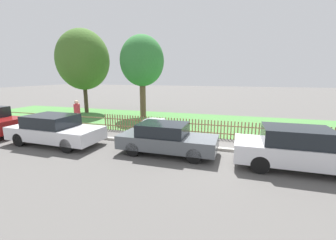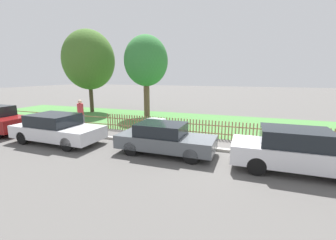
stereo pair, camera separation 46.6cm
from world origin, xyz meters
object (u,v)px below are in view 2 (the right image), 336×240
object	(u,v)px
tree_behind_motorcycle	(146,61)
parked_car_red_compact	(299,151)
covered_motorcycle	(156,126)
pedestrian_near_fence	(81,112)
tree_nearest_kerb	(89,60)
parked_car_navy_estate	(165,138)
parked_car_black_saloon	(57,128)

from	to	relation	value
tree_behind_motorcycle	parked_car_red_compact	bearing A→B (deg)	-40.04
covered_motorcycle	pedestrian_near_fence	size ratio (longest dim) A/B	1.06
parked_car_red_compact	tree_nearest_kerb	xyz separation A→B (m)	(-15.03, 8.24, 3.81)
tree_nearest_kerb	tree_behind_motorcycle	bearing A→B (deg)	-3.48
covered_motorcycle	pedestrian_near_fence	xyz separation A→B (m)	(-5.21, 0.38, 0.35)
tree_nearest_kerb	tree_behind_motorcycle	xyz separation A→B (m)	(5.63, -0.34, -0.24)
tree_behind_motorcycle	pedestrian_near_fence	xyz separation A→B (m)	(-2.04, -5.24, -3.30)
tree_behind_motorcycle	pedestrian_near_fence	world-z (taller)	tree_behind_motorcycle
parked_car_navy_estate	parked_car_red_compact	world-z (taller)	parked_car_red_compact
parked_car_red_compact	covered_motorcycle	xyz separation A→B (m)	(-6.23, 2.28, -0.08)
parked_car_black_saloon	parked_car_navy_estate	world-z (taller)	parked_car_black_saloon
parked_car_black_saloon	pedestrian_near_fence	size ratio (longest dim) A/B	2.51
covered_motorcycle	parked_car_red_compact	bearing A→B (deg)	-16.32
covered_motorcycle	tree_nearest_kerb	size ratio (longest dim) A/B	0.27
covered_motorcycle	tree_nearest_kerb	distance (m)	11.33
tree_behind_motorcycle	pedestrian_near_fence	size ratio (longest dim) A/B	3.49
parked_car_navy_estate	pedestrian_near_fence	size ratio (longest dim) A/B	2.28
tree_behind_motorcycle	pedestrian_near_fence	bearing A→B (deg)	-111.27
parked_car_red_compact	covered_motorcycle	world-z (taller)	parked_car_red_compact
parked_car_navy_estate	covered_motorcycle	xyz separation A→B (m)	(-1.26, 2.11, 0.01)
parked_car_navy_estate	pedestrian_near_fence	xyz separation A→B (m)	(-6.48, 2.49, 0.36)
pedestrian_near_fence	parked_car_navy_estate	bearing A→B (deg)	-76.55
tree_nearest_kerb	tree_behind_motorcycle	distance (m)	5.65
parked_car_black_saloon	parked_car_navy_estate	xyz separation A→B (m)	(5.54, 0.30, -0.05)
parked_car_red_compact	pedestrian_near_fence	world-z (taller)	pedestrian_near_fence
parked_car_red_compact	pedestrian_near_fence	bearing A→B (deg)	166.83
covered_motorcycle	tree_nearest_kerb	bearing A→B (deg)	149.62
parked_car_red_compact	covered_motorcycle	bearing A→B (deg)	159.84
parked_car_red_compact	tree_behind_motorcycle	distance (m)	12.79
covered_motorcycle	tree_behind_motorcycle	size ratio (longest dim) A/B	0.30
pedestrian_near_fence	tree_nearest_kerb	bearing A→B (deg)	67.24
parked_car_navy_estate	covered_motorcycle	size ratio (longest dim) A/B	2.16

